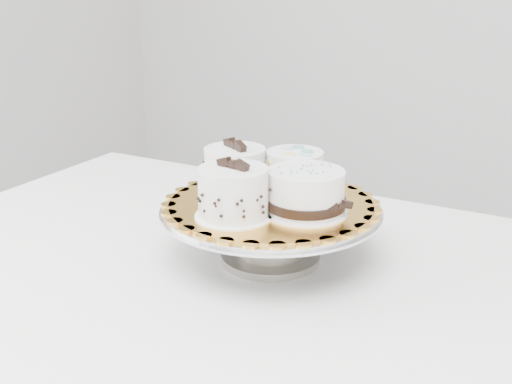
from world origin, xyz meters
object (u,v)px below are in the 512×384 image
Objects in this scene: cake_ribbon at (306,193)px; cake_banded at (235,172)px; cake_stand at (271,223)px; cake_board at (271,204)px; cake_dots at (295,171)px; table at (251,313)px; cake_swirl at (233,194)px.

cake_banded is at bearing -167.73° from cake_ribbon.
cake_ribbon is (0.14, -0.01, -0.00)m from cake_banded.
cake_banded is 0.14m from cake_ribbon.
cake_board is (0.00, 0.00, 0.03)m from cake_stand.
cake_ribbon reaches higher than cake_stand.
table is at bearing -115.08° from cake_dots.
cake_ribbon is (0.07, -0.07, -0.00)m from cake_dots.
table is 0.21m from cake_swirl.
cake_banded is at bearing 133.72° from table.
cake_banded is 0.10m from cake_dots.
cake_ribbon reaches higher than cake_board.
cake_stand is 0.09m from cake_dots.
cake_swirl is at bearing -117.06° from cake_ribbon.
table is 11.35× the size of cake_dots.
cake_swirl is (-0.01, -0.08, 0.07)m from cake_stand.
cake_swirl reaches higher than table.
cake_board is at bearing 79.50° from table.
table is 0.22m from cake_ribbon.
cake_swirl is at bearing -117.59° from cake_dots.
cake_ribbon is (0.07, 0.05, 0.20)m from table.
cake_swirl is (-0.01, -0.08, 0.04)m from cake_board.
table is at bearing 79.32° from cake_swirl.
cake_board is 2.61× the size of cake_dots.
cake_stand is at bearing 79.50° from table.
cake_dots is (0.00, 0.11, 0.20)m from table.
cake_ribbon is at bearing -3.89° from cake_board.
cake_stand is at bearing 15.59° from cake_banded.
cake_banded is (-0.08, 0.01, 0.07)m from cake_stand.
cake_banded reaches higher than cake_ribbon.
cake_dots is 0.10m from cake_ribbon.
cake_swirl is 0.11m from cake_banded.
cake_stand reaches higher than table.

